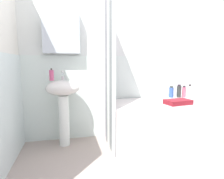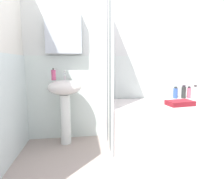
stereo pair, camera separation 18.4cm
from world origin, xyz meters
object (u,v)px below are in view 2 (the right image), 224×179
(soap_dispenser, at_px, (54,75))
(shampoo_bottle, at_px, (184,92))
(conditioner_bottle, at_px, (189,93))
(lotion_bottle, at_px, (175,93))
(sink, at_px, (65,97))
(body_wash_bottle, at_px, (195,92))
(bathtub, at_px, (162,123))
(towel_folded, at_px, (180,103))

(soap_dispenser, bearing_deg, shampoo_bottle, 2.93)
(conditioner_bottle, xyz_separation_m, lotion_bottle, (-0.21, 0.02, -0.00))
(sink, relative_size, soap_dispenser, 5.53)
(body_wash_bottle, distance_m, lotion_bottle, 0.31)
(bathtub, relative_size, towel_folded, 4.38)
(soap_dispenser, height_order, body_wash_bottle, soap_dispenser)
(soap_dispenser, xyz_separation_m, shampoo_bottle, (1.89, 0.10, -0.29))
(shampoo_bottle, bearing_deg, lotion_bottle, 172.45)
(sink, bearing_deg, shampoo_bottle, 3.30)
(sink, bearing_deg, soap_dispenser, 178.08)
(sink, relative_size, bathtub, 0.60)
(sink, height_order, soap_dispenser, soap_dispenser)
(bathtub, height_order, towel_folded, towel_folded)
(soap_dispenser, relative_size, conditioner_bottle, 0.88)
(sink, distance_m, shampoo_bottle, 1.76)
(bathtub, distance_m, lotion_bottle, 0.56)
(sink, distance_m, body_wash_bottle, 1.95)
(bathtub, xyz_separation_m, shampoo_bottle, (0.44, 0.26, 0.38))
(shampoo_bottle, relative_size, lotion_bottle, 1.13)
(sink, bearing_deg, towel_folded, -13.54)
(towel_folded, bearing_deg, bathtub, 126.56)
(lotion_bottle, bearing_deg, body_wash_bottle, -4.05)
(lotion_bottle, bearing_deg, conditioner_bottle, -6.53)
(conditioner_bottle, distance_m, shampoo_bottle, 0.08)
(sink, height_order, lotion_bottle, sink)
(conditioner_bottle, bearing_deg, sink, -177.08)
(conditioner_bottle, bearing_deg, body_wash_bottle, 1.08)
(conditioner_bottle, bearing_deg, lotion_bottle, 173.47)
(sink, distance_m, soap_dispenser, 0.33)
(shampoo_bottle, bearing_deg, conditioner_bottle, -5.00)
(soap_dispenser, relative_size, shampoo_bottle, 0.79)
(sink, distance_m, bathtub, 1.38)
(lotion_bottle, xyz_separation_m, towel_folded, (-0.17, -0.47, -0.05))
(conditioner_bottle, relative_size, lotion_bottle, 1.02)
(conditioner_bottle, xyz_separation_m, shampoo_bottle, (-0.08, 0.01, 0.01))
(sink, relative_size, towel_folded, 2.65)
(sink, relative_size, lotion_bottle, 4.96)
(shampoo_bottle, distance_m, lotion_bottle, 0.13)
(bathtub, bearing_deg, conditioner_bottle, 25.76)
(lotion_bottle, distance_m, towel_folded, 0.50)
(body_wash_bottle, relative_size, lotion_bottle, 1.12)
(conditioner_bottle, bearing_deg, shampoo_bottle, 175.00)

